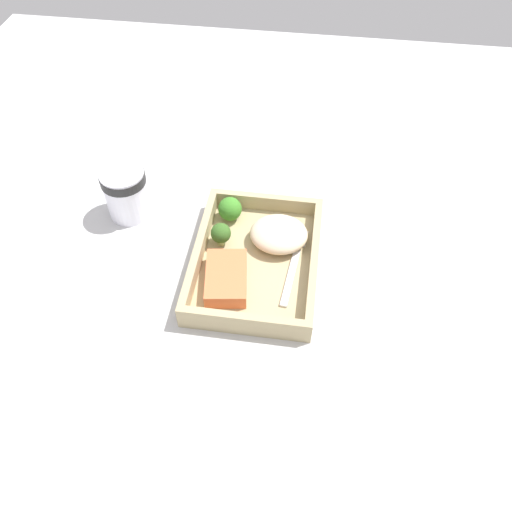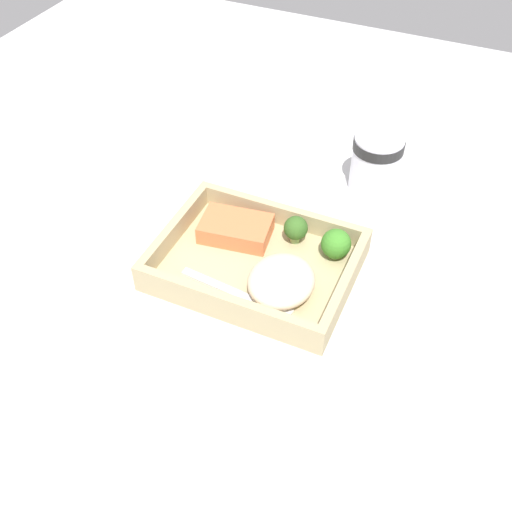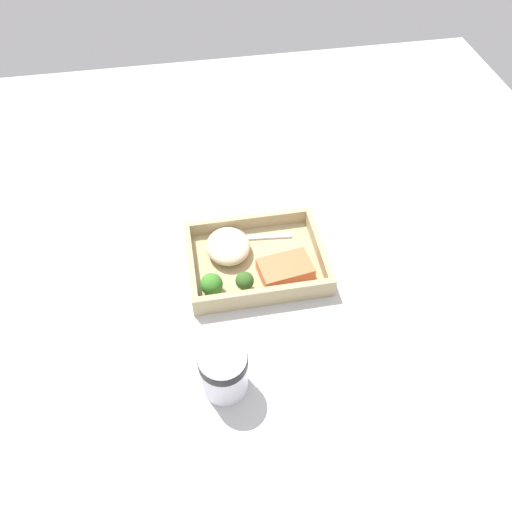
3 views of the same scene
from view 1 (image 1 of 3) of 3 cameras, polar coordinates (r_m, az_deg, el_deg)
The scene contains 10 objects.
ground_plane at distance 82.14cm, azimuth 0.00°, elevation -1.65°, with size 160.00×160.00×2.00cm, color #BBBABB.
takeout_tray at distance 80.89cm, azimuth 0.00°, elevation -0.95°, with size 25.96×19.62×1.20cm, color tan.
tray_rim at distance 79.26cm, azimuth 0.00°, elevation 0.00°, with size 25.96×19.62×3.02cm.
salmon_fillet at distance 76.90cm, azimuth -3.42°, elevation -2.53°, with size 9.65×6.23×2.62cm, color #E76D40.
mashed_potatoes at distance 81.99cm, azimuth 2.63°, elevation 2.52°, with size 8.47×9.53×3.70cm, color beige.
broccoli_floret_1 at distance 81.42cm, azimuth -4.04°, elevation 2.58°, with size 3.35×3.35×4.19cm.
broccoli_floret_2 at distance 85.53cm, azimuth -2.99°, elevation 5.37°, with size 4.08×4.08×4.29cm.
fork at distance 80.47cm, azimuth 4.42°, elevation -0.60°, with size 15.89×3.21×0.44cm.
paper_cup at distance 88.96cm, azimuth -14.65°, elevation 7.21°, with size 7.62×7.62×9.22cm.
receipt_slip at distance 84.85cm, azimuth -13.70°, elevation -0.15°, with size 7.38×12.98×0.24cm, color white.
Camera 1 is at (-50.24, -7.11, 63.60)cm, focal length 35.00 mm.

